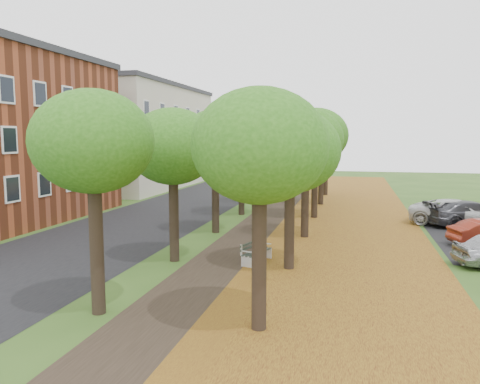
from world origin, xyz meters
The scene contains 10 objects.
ground centered at (0.00, 0.00, 0.00)m, with size 120.00×120.00×0.00m, color #2D4C19.
street_asphalt centered at (-7.50, 15.00, 0.00)m, with size 8.00×70.00×0.01m, color black.
footpath centered at (0.00, 15.00, 0.00)m, with size 3.20×70.00×0.01m, color black.
leaf_verge centered at (5.00, 15.00, 0.01)m, with size 7.50×70.00×0.01m, color olive.
tree_row_west centered at (-2.20, 15.00, 4.80)m, with size 3.84×33.84×6.46m.
tree_row_east centered at (2.60, 15.00, 4.80)m, with size 3.84×33.84×6.46m.
building_cream centered at (-17.00, 33.00, 5.21)m, with size 10.30×20.30×10.40m.
bench centered at (1.14, 6.57, 0.45)m, with size 1.03×1.89×0.86m.
car_grey centered at (11.64, 17.11, 0.74)m, with size 2.08×5.12×1.48m, color #37373D.
car_white centered at (11.00, 17.16, 0.76)m, with size 2.51×5.44×1.51m, color beige.
Camera 1 is at (4.97, -11.89, 5.17)m, focal length 35.00 mm.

